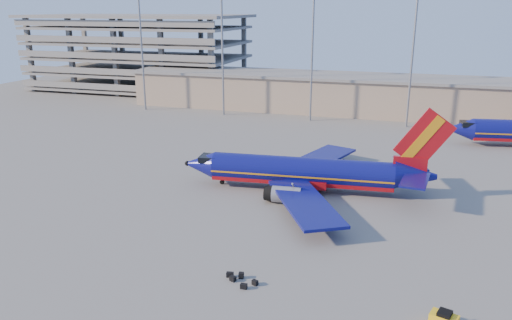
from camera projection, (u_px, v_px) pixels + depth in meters
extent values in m
plane|color=slate|center=(276.00, 197.00, 64.52)|extent=(220.00, 220.00, 0.00)
cube|color=gray|center=(386.00, 97.00, 113.34)|extent=(120.00, 15.00, 8.00)
cube|color=slate|center=(387.00, 78.00, 112.11)|extent=(122.00, 16.00, 0.60)
cube|color=slate|center=(142.00, 85.00, 149.50)|extent=(60.00, 30.00, 0.70)
cube|color=slate|center=(141.00, 71.00, 148.27)|extent=(60.00, 30.00, 0.70)
cube|color=slate|center=(140.00, 57.00, 147.03)|extent=(60.00, 30.00, 0.70)
cube|color=slate|center=(139.00, 42.00, 145.80)|extent=(60.00, 30.00, 0.70)
cube|color=slate|center=(138.00, 27.00, 144.56)|extent=(60.00, 30.00, 0.70)
cube|color=slate|center=(137.00, 16.00, 143.62)|extent=(62.00, 32.00, 0.80)
cube|color=slate|center=(161.00, 50.00, 158.56)|extent=(1.20, 1.20, 21.00)
cylinder|color=gray|center=(142.00, 50.00, 115.27)|extent=(0.44, 0.44, 28.00)
cylinder|color=gray|center=(222.00, 52.00, 109.52)|extent=(0.44, 0.44, 28.00)
cylinder|color=gray|center=(312.00, 55.00, 103.78)|extent=(0.44, 0.44, 28.00)
cylinder|color=gray|center=(412.00, 57.00, 98.03)|extent=(0.44, 0.44, 28.00)
cylinder|color=navy|center=(301.00, 171.00, 66.14)|extent=(24.14, 5.99, 3.68)
cube|color=#A30D13|center=(301.00, 178.00, 66.42)|extent=(24.07, 5.30, 1.29)
cube|color=orange|center=(301.00, 173.00, 66.21)|extent=(24.15, 6.03, 0.22)
cone|color=navy|center=(200.00, 164.00, 68.91)|extent=(4.52, 4.07, 3.68)
cube|color=black|center=(209.00, 158.00, 68.38)|extent=(2.63, 2.81, 0.80)
cone|color=navy|center=(416.00, 176.00, 63.17)|extent=(5.51, 4.17, 3.68)
cube|color=#A30D13|center=(410.00, 165.00, 62.93)|extent=(4.22, 0.95, 2.19)
cube|color=#A30D13|center=(424.00, 139.00, 61.63)|extent=(7.31, 1.03, 7.94)
cube|color=orange|center=(423.00, 139.00, 61.67)|extent=(4.88, 0.89, 6.23)
cube|color=navy|center=(410.00, 164.00, 66.25)|extent=(4.77, 6.98, 0.22)
cube|color=navy|center=(415.00, 180.00, 59.92)|extent=(3.68, 6.67, 0.22)
cube|color=navy|center=(318.00, 159.00, 74.30)|extent=(9.60, 16.22, 0.35)
cube|color=navy|center=(305.00, 202.00, 57.91)|extent=(11.95, 15.88, 0.35)
cube|color=#A30D13|center=(305.00, 181.00, 66.44)|extent=(6.32, 4.45, 1.00)
cylinder|color=gray|center=(297.00, 169.00, 71.67)|extent=(3.77, 2.43, 2.09)
cylinder|color=gray|center=(286.00, 195.00, 61.99)|extent=(3.77, 2.43, 2.09)
cylinder|color=gray|center=(222.00, 180.00, 68.93)|extent=(0.26, 0.26, 1.10)
cylinder|color=black|center=(222.00, 182.00, 69.00)|extent=(0.66, 0.31, 0.64)
cylinder|color=black|center=(314.00, 181.00, 68.93)|extent=(0.89, 0.63, 0.84)
cylinder|color=black|center=(310.00, 195.00, 64.09)|extent=(0.89, 0.63, 0.84)
cone|color=navy|center=(460.00, 129.00, 88.35)|extent=(4.94, 4.52, 3.84)
cube|color=black|center=(468.00, 124.00, 87.88)|extent=(2.91, 3.08, 0.83)
cube|color=yellow|center=(444.00, 320.00, 37.87)|extent=(2.28, 1.73, 0.96)
cube|color=black|center=(445.00, 314.00, 37.70)|extent=(1.25, 1.31, 0.34)
cylinder|color=black|center=(435.00, 319.00, 38.85)|extent=(0.53, 0.32, 0.50)
cube|color=black|center=(230.00, 275.00, 45.25)|extent=(0.69, 0.45, 0.48)
cube|color=black|center=(244.00, 286.00, 43.37)|extent=(0.61, 0.39, 0.47)
cube|color=black|center=(255.00, 283.00, 43.98)|extent=(0.62, 0.54, 0.45)
cube|color=black|center=(241.00, 275.00, 45.07)|extent=(0.52, 0.48, 0.54)
cube|color=black|center=(233.00, 279.00, 44.62)|extent=(0.65, 0.57, 0.46)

